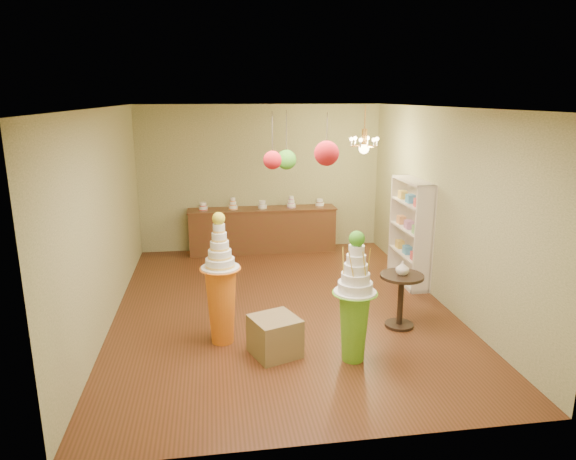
{
  "coord_description": "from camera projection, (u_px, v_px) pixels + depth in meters",
  "views": [
    {
      "loc": [
        -1.0,
        -7.29,
        3.16
      ],
      "look_at": [
        0.09,
        0.0,
        1.23
      ],
      "focal_mm": 32.0,
      "sensor_mm": 36.0,
      "label": 1
    }
  ],
  "objects": [
    {
      "name": "floor",
      "position": [
        282.0,
        307.0,
        7.92
      ],
      "size": [
        6.5,
        6.5,
        0.0
      ],
      "primitive_type": "plane",
      "color": "#542C16",
      "rests_on": "ground"
    },
    {
      "name": "ceiling",
      "position": [
        282.0,
        107.0,
        7.16
      ],
      "size": [
        6.5,
        6.5,
        0.0
      ],
      "primitive_type": "plane",
      "rotation": [
        3.14,
        0.0,
        0.0
      ],
      "color": "silver",
      "rests_on": "ground"
    },
    {
      "name": "wall_back",
      "position": [
        261.0,
        178.0,
        10.65
      ],
      "size": [
        5.0,
        0.04,
        3.0
      ],
      "primitive_type": "cube",
      "color": "tan",
      "rests_on": "ground"
    },
    {
      "name": "wall_front",
      "position": [
        333.0,
        294.0,
        4.43
      ],
      "size": [
        5.0,
        0.04,
        3.0
      ],
      "primitive_type": "cube",
      "color": "tan",
      "rests_on": "ground"
    },
    {
      "name": "wall_left",
      "position": [
        105.0,
        218.0,
        7.18
      ],
      "size": [
        0.04,
        6.5,
        3.0
      ],
      "primitive_type": "cube",
      "color": "tan",
      "rests_on": "ground"
    },
    {
      "name": "wall_right",
      "position": [
        442.0,
        207.0,
        7.9
      ],
      "size": [
        0.04,
        6.5,
        3.0
      ],
      "primitive_type": "cube",
      "color": "tan",
      "rests_on": "ground"
    },
    {
      "name": "pedestal_green",
      "position": [
        354.0,
        309.0,
        6.17
      ],
      "size": [
        0.56,
        0.56,
        1.65
      ],
      "rotation": [
        0.0,
        0.0,
        -0.11
      ],
      "color": "#68B828",
      "rests_on": "floor"
    },
    {
      "name": "pedestal_orange",
      "position": [
        221.0,
        294.0,
        6.64
      ],
      "size": [
        0.56,
        0.56,
        1.76
      ],
      "rotation": [
        0.0,
        0.0,
        -0.16
      ],
      "color": "orange",
      "rests_on": "floor"
    },
    {
      "name": "burlap_riser",
      "position": [
        275.0,
        336.0,
        6.41
      ],
      "size": [
        0.7,
        0.7,
        0.49
      ],
      "primitive_type": "cube",
      "rotation": [
        0.0,
        0.0,
        0.36
      ],
      "color": "olive",
      "rests_on": "floor"
    },
    {
      "name": "sideboard",
      "position": [
        263.0,
        229.0,
        10.64
      ],
      "size": [
        3.04,
        0.54,
        1.16
      ],
      "color": "brown",
      "rests_on": "floor"
    },
    {
      "name": "shelving_unit",
      "position": [
        411.0,
        232.0,
        8.79
      ],
      "size": [
        0.33,
        1.2,
        1.8
      ],
      "color": "silver",
      "rests_on": "floor"
    },
    {
      "name": "round_table",
      "position": [
        401.0,
        293.0,
        7.13
      ],
      "size": [
        0.7,
        0.7,
        0.77
      ],
      "rotation": [
        0.0,
        0.0,
        0.18
      ],
      "color": "black",
      "rests_on": "floor"
    },
    {
      "name": "vase",
      "position": [
        402.0,
        268.0,
        7.04
      ],
      "size": [
        0.24,
        0.24,
        0.19
      ],
      "primitive_type": "imported",
      "rotation": [
        0.0,
        0.0,
        -0.42
      ],
      "color": "silver",
      "rests_on": "round_table"
    },
    {
      "name": "pom_red_left",
      "position": [
        327.0,
        153.0,
        5.2
      ],
      "size": [
        0.25,
        0.25,
        0.54
      ],
      "color": "#3A332A",
      "rests_on": "ceiling"
    },
    {
      "name": "pom_green_mid",
      "position": [
        286.0,
        160.0,
        6.1
      ],
      "size": [
        0.24,
        0.24,
        0.7
      ],
      "color": "#3A332A",
      "rests_on": "ceiling"
    },
    {
      "name": "pom_red_right",
      "position": [
        272.0,
        160.0,
        5.53
      ],
      "size": [
        0.2,
        0.2,
        0.61
      ],
      "color": "#3A332A",
      "rests_on": "ceiling"
    },
    {
      "name": "chandelier",
      "position": [
        364.0,
        146.0,
        9.08
      ],
      "size": [
        0.56,
        0.56,
        0.85
      ],
      "rotation": [
        0.0,
        0.0,
        -0.03
      ],
      "color": "#EFAB54",
      "rests_on": "ceiling"
    }
  ]
}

